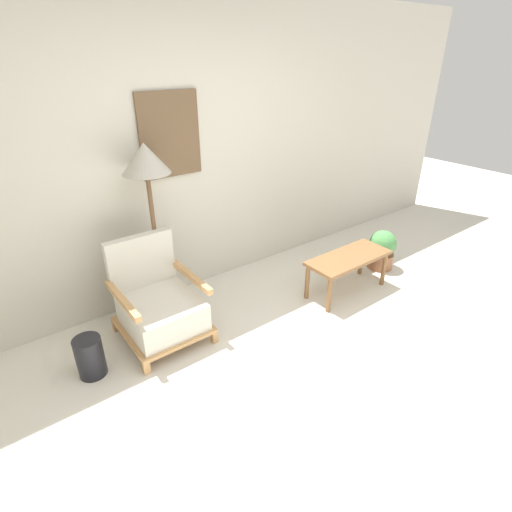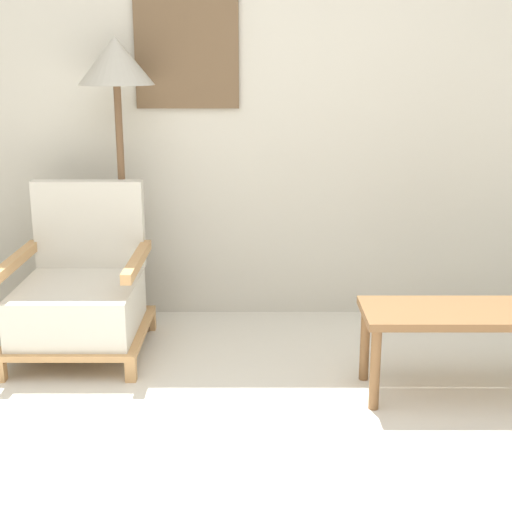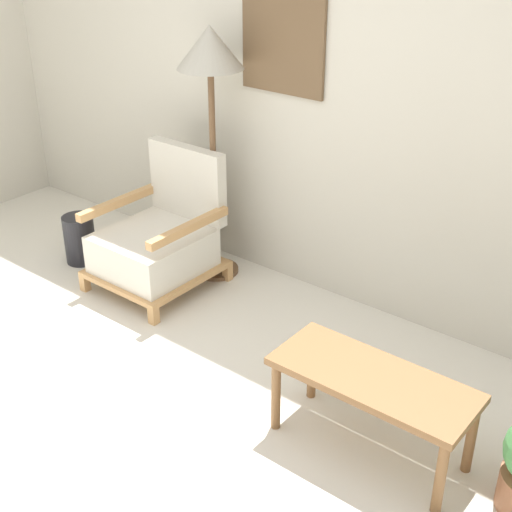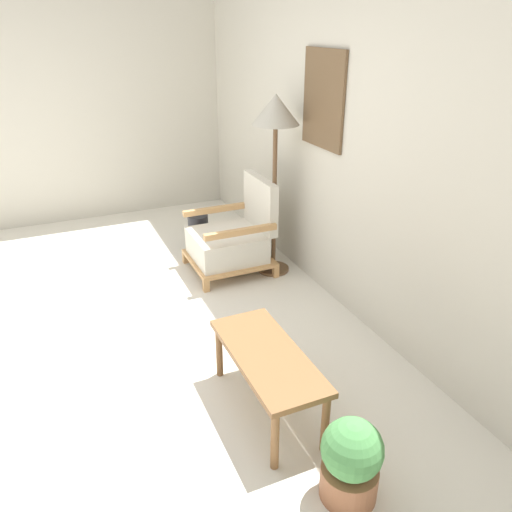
% 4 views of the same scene
% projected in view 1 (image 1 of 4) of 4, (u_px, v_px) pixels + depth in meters
% --- Properties ---
extents(ground_plane, '(14.00, 14.00, 0.00)m').
position_uv_depth(ground_plane, '(346.00, 406.00, 2.78)').
color(ground_plane, silver).
extents(wall_back, '(8.00, 0.09, 2.70)m').
position_uv_depth(wall_back, '(185.00, 155.00, 3.65)').
color(wall_back, beige).
rests_on(wall_back, ground_plane).
extents(armchair, '(0.66, 0.71, 0.84)m').
position_uv_depth(armchair, '(159.00, 305.00, 3.35)').
color(armchair, tan).
rests_on(armchair, ground_plane).
extents(floor_lamp, '(0.39, 0.39, 1.57)m').
position_uv_depth(floor_lamp, '(147.00, 172.00, 3.20)').
color(floor_lamp, brown).
rests_on(floor_lamp, ground_plane).
extents(coffee_table, '(0.89, 0.37, 0.40)m').
position_uv_depth(coffee_table, '(348.00, 261.00, 3.95)').
color(coffee_table, brown).
rests_on(coffee_table, ground_plane).
extents(vase, '(0.20, 0.20, 0.33)m').
position_uv_depth(vase, '(90.00, 357.00, 2.98)').
color(vase, black).
rests_on(vase, ground_plane).
extents(potted_plant, '(0.29, 0.29, 0.44)m').
position_uv_depth(potted_plant, '(382.00, 249.00, 4.45)').
color(potted_plant, '#935B3D').
rests_on(potted_plant, ground_plane).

